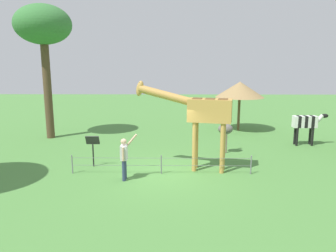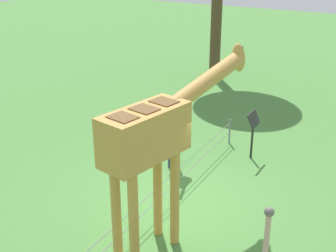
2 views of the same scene
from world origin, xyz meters
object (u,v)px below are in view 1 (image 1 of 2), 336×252
at_px(shade_hut_near, 240,90).
at_px(ostrich, 225,129).
at_px(visitor, 124,156).
at_px(tree_east, 43,28).
at_px(giraffe, 201,113).
at_px(info_sign, 93,144).
at_px(zebra, 306,123).

bearing_deg(shade_hut_near, ostrich, 72.23).
distance_m(visitor, ostrich, 5.62).
distance_m(visitor, tree_east, 9.94).
xyz_separation_m(giraffe, tree_east, (8.11, -5.49, 3.76)).
height_order(visitor, info_sign, visitor).
bearing_deg(ostrich, zebra, -160.37).
height_order(giraffe, ostrich, giraffe).
distance_m(giraffe, shade_hut_near, 8.21).
bearing_deg(info_sign, tree_east, -54.46).
height_order(giraffe, tree_east, tree_east).
xyz_separation_m(visitor, zebra, (-8.71, -5.21, 0.26)).
distance_m(zebra, shade_hut_near, 4.77).
relative_size(giraffe, info_sign, 2.97).
bearing_deg(ostrich, tree_east, -17.90).
xyz_separation_m(ostrich, info_sign, (5.81, 2.08, -0.23)).
bearing_deg(ostrich, visitor, 40.29).
relative_size(giraffe, shade_hut_near, 1.28).
distance_m(tree_east, info_sign, 8.14).
bearing_deg(tree_east, ostrich, 162.10).
bearing_deg(shade_hut_near, giraffe, 68.26).
bearing_deg(info_sign, giraffe, 175.47).
height_order(visitor, ostrich, ostrich).
bearing_deg(zebra, ostrich, 19.63).
relative_size(zebra, info_sign, 1.37).
relative_size(ostrich, info_sign, 1.70).
bearing_deg(ostrich, shade_hut_near, -107.77).
bearing_deg(visitor, ostrich, -139.71).
relative_size(visitor, info_sign, 1.31).
bearing_deg(info_sign, zebra, -160.36).
xyz_separation_m(zebra, shade_hut_near, (2.76, -3.62, 1.42)).
xyz_separation_m(ostrich, tree_east, (9.49, -3.06, 4.91)).
xyz_separation_m(visitor, info_sign, (1.53, -1.55, 0.05)).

